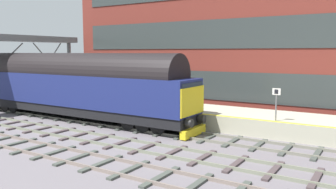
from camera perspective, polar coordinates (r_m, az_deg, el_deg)
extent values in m
plane|color=slate|center=(21.41, -3.54, -5.81)|extent=(140.00, 140.00, 0.00)
cube|color=slate|center=(20.83, -4.69, -5.97)|extent=(0.07, 60.00, 0.15)
cube|color=slate|center=(21.97, -2.44, -5.27)|extent=(0.07, 60.00, 0.15)
cube|color=#40453F|center=(17.75, 23.38, -8.92)|extent=(2.50, 0.26, 0.09)
cube|color=#40453F|center=(18.00, 18.94, -8.51)|extent=(2.50, 0.26, 0.09)
cube|color=#40453F|center=(18.35, 14.66, -8.06)|extent=(2.50, 0.26, 0.09)
cube|color=#40453F|center=(18.79, 10.56, -7.59)|extent=(2.50, 0.26, 0.09)
cube|color=#40453F|center=(19.32, 6.68, -7.11)|extent=(2.50, 0.26, 0.09)
cube|color=#40453F|center=(19.94, 3.04, -6.63)|extent=(2.50, 0.26, 0.09)
cube|color=#40453F|center=(20.64, -0.37, -6.15)|extent=(2.50, 0.26, 0.09)
cube|color=#40453F|center=(21.40, -3.54, -5.69)|extent=(2.50, 0.26, 0.09)
cube|color=#40453F|center=(22.22, -6.47, -5.25)|extent=(2.50, 0.26, 0.09)
cube|color=#40453F|center=(23.10, -9.19, -4.82)|extent=(2.50, 0.26, 0.09)
cube|color=#40453F|center=(24.03, -11.70, -4.42)|extent=(2.50, 0.26, 0.09)
cube|color=#40453F|center=(25.00, -14.02, -4.04)|extent=(2.50, 0.26, 0.09)
cube|color=#40453F|center=(26.01, -16.15, -3.69)|extent=(2.50, 0.26, 0.09)
cube|color=#40453F|center=(27.06, -18.13, -3.35)|extent=(2.50, 0.26, 0.09)
cube|color=#40453F|center=(28.13, -19.95, -3.04)|extent=(2.50, 0.26, 0.09)
cube|color=#40453F|center=(29.24, -21.64, -2.75)|extent=(2.50, 0.26, 0.09)
cube|color=#40453F|center=(30.36, -23.20, -2.48)|extent=(2.50, 0.26, 0.09)
cube|color=#40453F|center=(31.51, -24.65, -2.23)|extent=(2.50, 0.26, 0.09)
cube|color=#40453F|center=(32.68, -26.00, -1.99)|extent=(2.50, 0.26, 0.09)
cube|color=gray|center=(18.28, -11.21, -7.92)|extent=(0.07, 60.00, 0.15)
cube|color=gray|center=(19.31, -8.27, -7.05)|extent=(0.07, 60.00, 0.15)
cube|color=#473B3C|center=(14.44, 23.21, -12.55)|extent=(2.50, 0.26, 0.09)
cube|color=#473B3C|center=(14.73, 17.01, -11.89)|extent=(2.50, 0.26, 0.09)
cube|color=#473B3C|center=(15.19, 11.15, -11.13)|extent=(2.50, 0.26, 0.09)
cube|color=#473B3C|center=(15.79, 5.70, -10.33)|extent=(2.50, 0.26, 0.09)
cube|color=#473B3C|center=(16.51, 0.72, -9.51)|extent=(2.50, 0.26, 0.09)
cube|color=#473B3C|center=(17.36, -3.78, -8.71)|extent=(2.50, 0.26, 0.09)
cube|color=#473B3C|center=(18.30, -7.83, -7.94)|extent=(2.50, 0.26, 0.09)
cube|color=#473B3C|center=(19.32, -11.45, -7.21)|extent=(2.50, 0.26, 0.09)
cube|color=#473B3C|center=(20.41, -14.69, -6.53)|extent=(2.50, 0.26, 0.09)
cube|color=#473B3C|center=(21.57, -17.58, -5.91)|extent=(2.50, 0.26, 0.09)
cube|color=#473B3C|center=(22.77, -20.17, -5.34)|extent=(2.50, 0.26, 0.09)
cube|color=#473B3C|center=(24.02, -22.49, -4.82)|extent=(2.50, 0.26, 0.09)
cube|color=#473B3C|center=(25.31, -24.57, -4.34)|extent=(2.50, 0.26, 0.09)
cube|color=gray|center=(16.33, -18.50, -9.96)|extent=(0.07, 60.00, 0.15)
cube|color=gray|center=(17.23, -14.78, -8.94)|extent=(0.07, 60.00, 0.15)
cube|color=#434841|center=(12.75, 4.62, -14.61)|extent=(2.50, 0.26, 0.09)
cube|color=#434841|center=(13.46, -1.21, -13.40)|extent=(2.50, 0.26, 0.09)
cube|color=#434841|center=(14.29, -6.36, -12.21)|extent=(2.50, 0.26, 0.09)
cube|color=#434841|center=(15.22, -10.87, -11.08)|extent=(2.50, 0.26, 0.09)
cube|color=#434841|center=(16.24, -14.81, -10.03)|extent=(2.50, 0.26, 0.09)
cube|color=#434841|center=(17.33, -18.25, -9.07)|extent=(2.50, 0.26, 0.09)
cube|color=#434841|center=(18.48, -21.25, -8.20)|extent=(2.50, 0.26, 0.09)
cube|color=#434841|center=(19.67, -23.89, -7.42)|extent=(2.50, 0.26, 0.09)
cube|color=#B3AF99|center=(24.27, 1.42, -3.07)|extent=(4.00, 44.00, 1.00)
cube|color=yellow|center=(22.63, -0.97, -2.51)|extent=(0.30, 44.00, 0.01)
cube|color=maroon|center=(28.45, 14.85, 9.12)|extent=(5.17, 33.29, 11.83)
cube|color=#313837|center=(26.07, 12.88, 1.15)|extent=(0.06, 30.62, 2.21)
cube|color=#313837|center=(25.98, 13.12, 9.83)|extent=(0.06, 30.62, 2.21)
cube|color=black|center=(25.61, -15.65, -2.08)|extent=(2.56, 19.47, 0.60)
cube|color=navy|center=(25.44, -15.75, 0.93)|extent=(2.70, 19.47, 2.10)
cylinder|color=black|center=(25.34, -15.84, 3.69)|extent=(2.56, 17.91, 2.57)
cube|color=yellow|center=(19.39, 4.07, -1.08)|extent=(2.65, 0.08, 1.58)
cube|color=#232D3D|center=(19.31, 4.04, 1.06)|extent=(2.38, 0.04, 0.64)
cube|color=#232D3D|center=(26.34, -13.56, 1.85)|extent=(0.04, 13.63, 0.44)
cylinder|color=black|center=(18.83, 3.53, -4.72)|extent=(0.48, 0.35, 0.48)
cylinder|color=black|center=(20.14, 5.58, -3.97)|extent=(0.48, 0.35, 0.48)
cube|color=yellow|center=(19.68, 4.18, -6.10)|extent=(2.43, 0.36, 0.47)
cylinder|color=black|center=(20.58, -0.56, -4.84)|extent=(1.64, 1.04, 1.04)
cylinder|color=black|center=(21.18, -3.07, -4.51)|extent=(1.64, 1.04, 1.04)
cylinder|color=black|center=(21.82, -5.44, -4.19)|extent=(1.64, 1.04, 1.04)
cylinder|color=black|center=(30.09, -22.98, -1.63)|extent=(1.64, 1.04, 1.04)
cylinder|color=black|center=(31.00, -24.15, -1.45)|extent=(1.64, 1.04, 1.04)
cylinder|color=black|center=(31.91, -25.25, -1.29)|extent=(1.64, 1.04, 1.04)
cylinder|color=slate|center=(19.72, 17.38, -1.59)|extent=(0.08, 0.08, 1.79)
cube|color=white|center=(19.60, 17.44, 0.46)|extent=(0.05, 0.44, 0.36)
cube|color=black|center=(19.57, 17.42, 0.45)|extent=(0.01, 0.20, 0.24)
cylinder|color=#342E37|center=(28.15, -9.31, 0.14)|extent=(0.13, 0.13, 0.84)
cylinder|color=#342E37|center=(28.31, -9.55, 0.17)|extent=(0.13, 0.13, 0.84)
cylinder|color=#2F5181|center=(28.16, -9.46, 1.57)|extent=(0.41, 0.41, 0.56)
sphere|color=tan|center=(28.12, -9.48, 2.40)|extent=(0.22, 0.22, 0.22)
cylinder|color=#2F5181|center=(27.99, -9.21, 1.55)|extent=(0.09, 0.09, 0.52)
cylinder|color=#2F5181|center=(28.33, -9.71, 1.60)|extent=(0.09, 0.09, 0.52)
cylinder|color=slate|center=(35.10, -15.89, 3.58)|extent=(0.36, 0.36, 5.63)
cylinder|color=slate|center=(31.58, -23.61, 6.94)|extent=(1.14, 0.10, 0.97)
cylinder|color=slate|center=(32.80, -20.60, 7.06)|extent=(1.05, 0.10, 1.07)
cylinder|color=slate|center=(34.10, -17.81, 7.15)|extent=(0.98, 0.10, 1.13)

